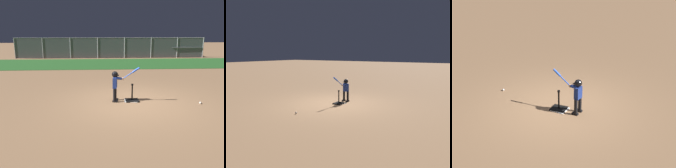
{
  "view_description": "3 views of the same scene",
  "coord_description": "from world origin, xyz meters",
  "views": [
    {
      "loc": [
        -1.18,
        -7.05,
        2.34
      ],
      "look_at": [
        -0.74,
        0.24,
        0.61
      ],
      "focal_mm": 35.0,
      "sensor_mm": 36.0,
      "label": 1
    },
    {
      "loc": [
        8.06,
        5.31,
        2.26
      ],
      "look_at": [
        -0.39,
        -0.07,
        0.83
      ],
      "focal_mm": 35.0,
      "sensor_mm": 36.0,
      "label": 2
    },
    {
      "loc": [
        -3.35,
        7.71,
        4.38
      ],
      "look_at": [
        -0.17,
        0.13,
        0.81
      ],
      "focal_mm": 50.0,
      "sensor_mm": 36.0,
      "label": 3
    }
  ],
  "objects": [
    {
      "name": "batting_tee",
      "position": [
        -0.04,
        0.2,
        0.08
      ],
      "size": [
        0.45,
        0.41,
        0.61
      ],
      "color": "black",
      "rests_on": "ground_plane"
    },
    {
      "name": "baseball",
      "position": [
        2.21,
        -0.27,
        0.04
      ],
      "size": [
        0.07,
        0.07,
        0.07
      ],
      "primitive_type": "sphere",
      "color": "white",
      "rests_on": "ground_plane"
    },
    {
      "name": "ground_plane",
      "position": [
        0.0,
        0.0,
        0.0
      ],
      "size": [
        90.0,
        90.0,
        0.0
      ],
      "primitive_type": "plane",
      "color": "#99704C"
    },
    {
      "name": "batter_child",
      "position": [
        -0.6,
        0.21,
        0.67
      ],
      "size": [
        0.94,
        0.35,
        1.22
      ],
      "color": "black",
      "rests_on": "ground_plane"
    },
    {
      "name": "home_plate",
      "position": [
        -0.08,
        0.22,
        0.01
      ],
      "size": [
        0.49,
        0.49,
        0.02
      ],
      "primitive_type": "cube",
      "rotation": [
        0.0,
        0.0,
        -0.11
      ],
      "color": "white",
      "rests_on": "ground_plane"
    }
  ]
}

